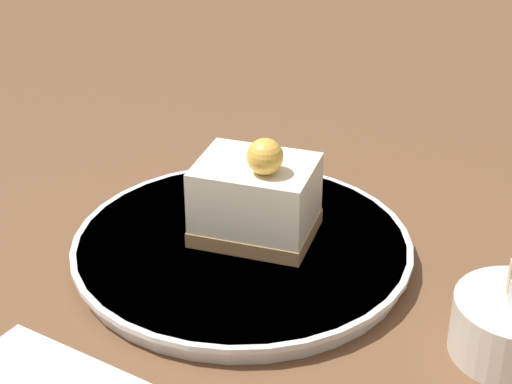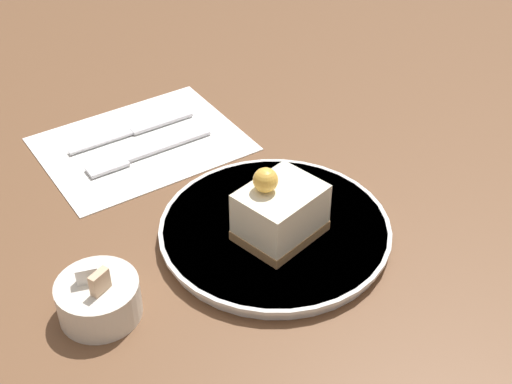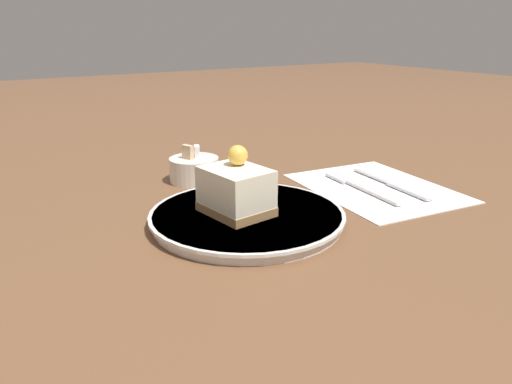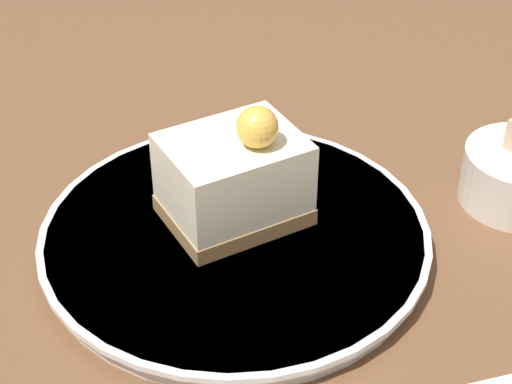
# 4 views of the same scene
# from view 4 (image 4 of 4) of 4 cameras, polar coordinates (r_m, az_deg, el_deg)

# --- Properties ---
(ground_plane) EXTENTS (4.00, 4.00, 0.00)m
(ground_plane) POSITION_cam_4_polar(r_m,az_deg,el_deg) (0.52, -1.35, -6.60)
(ground_plane) COLOR brown
(plate) EXTENTS (0.25, 0.25, 0.02)m
(plate) POSITION_cam_4_polar(r_m,az_deg,el_deg) (0.54, -1.41, -3.08)
(plate) COLOR silver
(plate) RESTS_ON ground_plane
(cake_slice) EXTENTS (0.08, 0.09, 0.08)m
(cake_slice) POSITION_cam_4_polar(r_m,az_deg,el_deg) (0.53, -1.43, 0.98)
(cake_slice) COLOR #9E7547
(cake_slice) RESTS_ON plate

